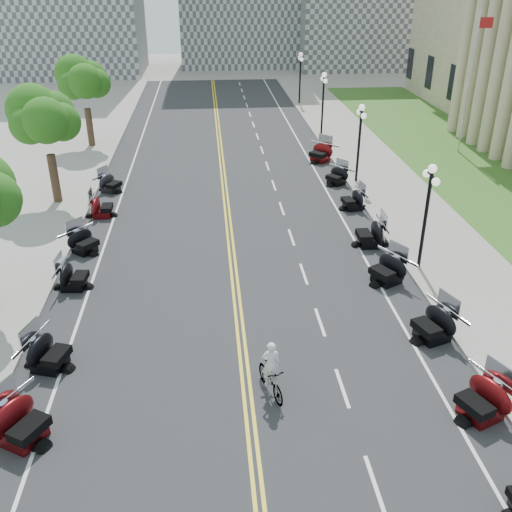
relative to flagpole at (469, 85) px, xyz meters
name	(u,v)px	position (x,y,z in m)	size (l,w,h in m)	color
ground	(240,326)	(-18.00, -22.00, -5.00)	(160.00, 160.00, 0.00)	gray
road	(229,224)	(-18.00, -12.00, -5.00)	(16.00, 90.00, 0.01)	#333335
centerline_yellow_a	(226,224)	(-18.12, -12.00, -4.99)	(0.12, 90.00, 0.00)	yellow
centerline_yellow_b	(231,224)	(-17.88, -12.00, -4.99)	(0.12, 90.00, 0.00)	yellow
edge_line_north	(343,220)	(-11.60, -12.00, -4.99)	(0.12, 90.00, 0.00)	white
edge_line_south	(110,228)	(-24.40, -12.00, -4.99)	(0.12, 90.00, 0.00)	white
lane_dash_4	(375,484)	(-14.80, -30.00, -4.99)	(0.12, 2.00, 0.00)	white
lane_dash_5	(342,388)	(-14.80, -26.00, -4.99)	(0.12, 2.00, 0.00)	white
lane_dash_6	(320,322)	(-14.80, -22.00, -4.99)	(0.12, 2.00, 0.00)	white
lane_dash_7	(304,274)	(-14.80, -18.00, -4.99)	(0.12, 2.00, 0.00)	white
lane_dash_8	(291,237)	(-14.80, -14.00, -4.99)	(0.12, 2.00, 0.00)	white
lane_dash_9	(282,208)	(-14.80, -10.00, -4.99)	(0.12, 2.00, 0.00)	white
lane_dash_10	(274,185)	(-14.80, -6.00, -4.99)	(0.12, 2.00, 0.00)	white
lane_dash_11	(267,166)	(-14.80, -2.00, -4.99)	(0.12, 2.00, 0.00)	white
lane_dash_12	(262,150)	(-14.80, 2.00, -4.99)	(0.12, 2.00, 0.00)	white
lane_dash_13	(257,136)	(-14.80, 6.00, -4.99)	(0.12, 2.00, 0.00)	white
lane_dash_14	(253,125)	(-14.80, 10.00, -4.99)	(0.12, 2.00, 0.00)	white
lane_dash_15	(250,114)	(-14.80, 14.00, -4.99)	(0.12, 2.00, 0.00)	white
lane_dash_16	(247,105)	(-14.80, 18.00, -4.99)	(0.12, 2.00, 0.00)	white
lane_dash_17	(244,97)	(-14.80, 22.00, -4.99)	(0.12, 2.00, 0.00)	white
lane_dash_18	(242,90)	(-14.80, 26.00, -4.99)	(0.12, 2.00, 0.00)	white
lane_dash_19	(240,84)	(-14.80, 30.00, -4.99)	(0.12, 2.00, 0.00)	white
sidewalk_north	(415,216)	(-7.50, -12.00, -4.92)	(5.00, 90.00, 0.15)	#9E9991
sidewalk_south	(32,230)	(-28.50, -12.00, -4.92)	(5.00, 90.00, 0.15)	#9E9991
lawn	(474,169)	(-0.50, -4.00, -4.95)	(9.00, 60.00, 0.10)	#356023
street_lamp_2	(425,218)	(-9.40, -18.00, -2.40)	(0.50, 1.20, 4.90)	black
street_lamp_3	(359,144)	(-9.40, -6.00, -2.40)	(0.50, 1.20, 4.90)	black
street_lamp_4	(323,104)	(-9.40, 6.00, -2.40)	(0.50, 1.20, 4.90)	black
street_lamp_5	(300,78)	(-9.40, 18.00, -2.40)	(0.50, 1.20, 4.90)	black
flagpole	(469,85)	(0.00, 0.00, 0.00)	(1.10, 0.20, 10.00)	silver
tree_3	(45,124)	(-28.00, -8.00, -0.25)	(4.80, 4.80, 9.20)	#235619
tree_4	(84,85)	(-28.00, 4.00, -0.25)	(4.80, 4.80, 9.20)	#235619
motorcycle_n_4	(483,398)	(-10.80, -27.68, -4.27)	(2.07, 2.07, 1.45)	#590A0C
motorcycle_n_5	(434,323)	(-10.79, -23.47, -4.28)	(2.06, 2.06, 1.44)	black
motorcycle_n_6	(388,268)	(-11.24, -19.05, -4.29)	(2.04, 2.04, 1.43)	black
motorcycle_n_7	(371,232)	(-10.99, -15.30, -4.27)	(2.08, 2.08, 1.46)	black
motorcycle_n_8	(353,199)	(-10.70, -10.42, -4.36)	(1.83, 1.83, 1.28)	black
motorcycle_n_9	(337,175)	(-10.73, -6.13, -4.37)	(1.80, 1.80, 1.26)	black
motorcycle_n_10	(320,152)	(-10.88, -1.24, -4.26)	(2.11, 2.11, 1.48)	#590A0C
motorcycle_s_4	(20,421)	(-24.80, -27.49, -4.25)	(2.15, 2.15, 1.51)	#590A0C
motorcycle_s_5	(48,351)	(-24.81, -24.01, -4.30)	(1.99, 1.99, 1.40)	black
motorcycle_s_6	(73,275)	(-25.07, -18.38, -4.35)	(1.85, 1.85, 1.30)	black
motorcycle_s_7	(83,240)	(-25.24, -14.81, -4.35)	(1.87, 1.87, 1.31)	black
motorcycle_s_8	(101,206)	(-25.07, -10.29, -4.35)	(1.87, 1.87, 1.31)	#590A0C
motorcycle_s_9	(110,182)	(-25.14, -6.26, -4.37)	(1.79, 1.79, 1.25)	black
bicycle	(271,379)	(-17.23, -26.04, -4.42)	(0.54, 1.92, 1.15)	#A51414
cyclist_rider	(271,344)	(-17.23, -26.04, -3.00)	(0.62, 0.40, 1.69)	white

